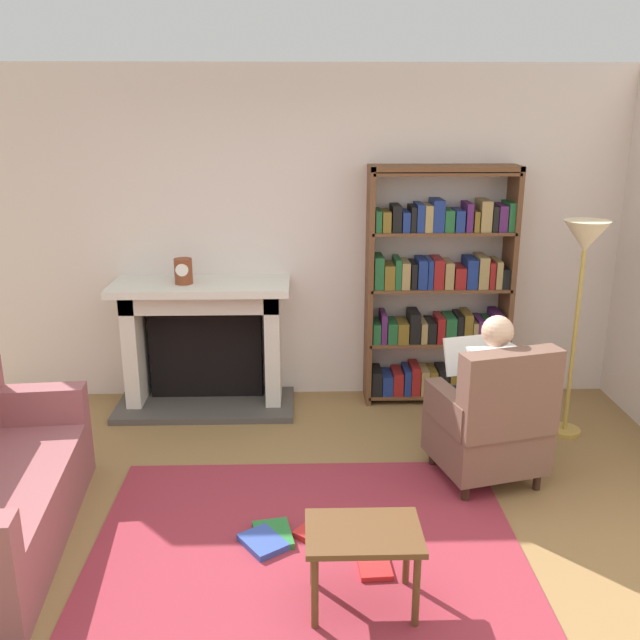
# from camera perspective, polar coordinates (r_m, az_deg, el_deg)

# --- Properties ---
(ground) EXTENTS (14.00, 14.00, 0.00)m
(ground) POSITION_cam_1_polar(r_m,az_deg,el_deg) (3.93, -1.04, -20.18)
(ground) COLOR olive
(back_wall) EXTENTS (5.60, 0.10, 2.70)m
(back_wall) POSITION_cam_1_polar(r_m,az_deg,el_deg) (5.77, -1.37, 6.77)
(back_wall) COLOR silver
(back_wall) RESTS_ON ground
(area_rug) EXTENTS (2.40, 1.80, 0.01)m
(area_rug) POSITION_cam_1_polar(r_m,az_deg,el_deg) (4.17, -1.09, -17.63)
(area_rug) COLOR maroon
(area_rug) RESTS_ON ground
(fireplace) EXTENTS (1.44, 0.64, 1.05)m
(fireplace) POSITION_cam_1_polar(r_m,az_deg,el_deg) (5.78, -9.39, -1.53)
(fireplace) COLOR #4C4742
(fireplace) RESTS_ON ground
(mantel_clock) EXTENTS (0.14, 0.14, 0.20)m
(mantel_clock) POSITION_cam_1_polar(r_m,az_deg,el_deg) (5.54, -11.08, 3.93)
(mantel_clock) COLOR brown
(mantel_clock) RESTS_ON fireplace
(bookshelf) EXTENTS (1.18, 0.32, 1.94)m
(bookshelf) POSITION_cam_1_polar(r_m,az_deg,el_deg) (5.76, 9.76, 2.31)
(bookshelf) COLOR brown
(bookshelf) RESTS_ON ground
(armchair_reading) EXTENTS (0.78, 0.76, 0.97)m
(armchair_reading) POSITION_cam_1_polar(r_m,az_deg,el_deg) (4.68, 13.84, -8.15)
(armchair_reading) COLOR #331E14
(armchair_reading) RESTS_ON ground
(seated_reader) EXTENTS (0.45, 0.58, 1.14)m
(seated_reader) POSITION_cam_1_polar(r_m,az_deg,el_deg) (4.69, 13.30, -5.41)
(seated_reader) COLOR white
(seated_reader) RESTS_ON ground
(side_table) EXTENTS (0.56, 0.39, 0.43)m
(side_table) POSITION_cam_1_polar(r_m,az_deg,el_deg) (3.54, 3.56, -17.63)
(side_table) COLOR brown
(side_table) RESTS_ON ground
(scattered_books) EXTENTS (0.85, 0.59, 0.04)m
(scattered_books) POSITION_cam_1_polar(r_m,az_deg,el_deg) (4.14, -1.97, -17.54)
(scattered_books) COLOR red
(scattered_books) RESTS_ON area_rug
(floor_lamp) EXTENTS (0.32, 0.32, 1.62)m
(floor_lamp) POSITION_cam_1_polar(r_m,az_deg,el_deg) (5.28, 20.69, 4.92)
(floor_lamp) COLOR #B7933F
(floor_lamp) RESTS_ON ground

